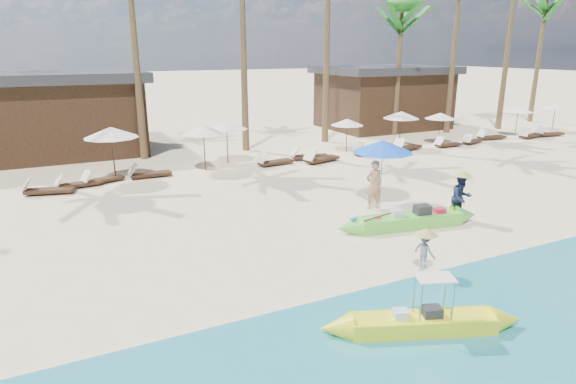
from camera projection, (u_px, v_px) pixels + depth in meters
name	position (u px, v px, depth m)	size (l,w,h in m)	color
ground	(351.00, 244.00, 13.95)	(240.00, 240.00, 0.00)	beige
wet_sand_strip	(487.00, 330.00, 9.63)	(240.00, 4.50, 0.01)	tan
green_canoe	(410.00, 220.00, 15.16)	(5.44, 1.28, 0.70)	#5BC23B
yellow_canoe	(422.00, 323.00, 9.54)	(4.40, 1.93, 1.20)	yellow
tourist	(374.00, 185.00, 16.79)	(0.64, 0.42, 1.75)	tan
vendor_green	(461.00, 198.00, 15.55)	(0.78, 0.60, 1.60)	#16213C
vendor_yellow	(425.00, 250.00, 11.91)	(0.59, 0.34, 0.92)	gray
blue_umbrella	(383.00, 146.00, 17.04)	(2.17, 2.17, 2.34)	#99999E
lounger_3_right	(45.00, 189.00, 18.64)	(1.95, 1.00, 0.64)	#3B2618
resort_parasol_4	(111.00, 132.00, 20.05)	(2.25, 2.25, 2.32)	#3B2618
lounger_4_left	(76.00, 183.00, 19.51)	(1.79, 0.76, 0.59)	#3B2618
lounger_4_right	(101.00, 179.00, 20.17)	(1.82, 1.10, 0.59)	#3B2618
resort_parasol_5	(203.00, 130.00, 21.92)	(2.05, 2.05, 2.11)	#3B2618
lounger_5_left	(148.00, 173.00, 21.08)	(1.82, 0.58, 0.62)	#3B2618
resort_parasol_6	(227.00, 125.00, 23.31)	(2.04, 2.04, 2.10)	#3B2618
lounger_6_left	(273.00, 161.00, 23.31)	(1.90, 0.80, 0.63)	#3B2618
lounger_6_right	(308.00, 155.00, 24.52)	(2.04, 0.96, 0.67)	#3B2618
resort_parasol_7	(347.00, 122.00, 25.90)	(1.78, 1.78, 1.83)	#3B2618
lounger_7_left	(320.00, 158.00, 23.88)	(2.07, 1.08, 0.67)	#3B2618
lounger_7_right	(371.00, 151.00, 25.52)	(2.07, 1.04, 0.68)	#3B2618
resort_parasol_8	(401.00, 115.00, 26.95)	(2.03, 2.03, 2.09)	#3B2618
lounger_8_left	(406.00, 147.00, 26.69)	(2.04, 1.03, 0.66)	#3B2618
resort_parasol_9	(440.00, 116.00, 28.27)	(1.80, 1.80, 1.85)	#3B2618
lounger_9_left	(447.00, 144.00, 27.69)	(1.70, 0.55, 0.57)	#3B2618
lounger_9_right	(472.00, 141.00, 28.64)	(1.72, 0.98, 0.56)	#3B2618
resort_parasol_10	(518.00, 109.00, 30.88)	(1.87, 1.87, 1.92)	#3B2618
lounger_10_left	(490.00, 136.00, 30.01)	(1.94, 0.78, 0.64)	#3B2618
lounger_10_right	(530.00, 135.00, 30.47)	(1.97, 0.83, 0.65)	#3B2618
resort_parasol_11	(556.00, 107.00, 32.76)	(1.81, 1.81, 1.86)	#3B2618
lounger_11_left	(548.00, 133.00, 31.12)	(2.03, 0.81, 0.67)	#3B2618
palm_6	(401.00, 22.00, 29.84)	(2.08, 2.08, 8.51)	brown
palm_9	(545.00, 12.00, 35.39)	(2.08, 2.08, 9.82)	brown
pavilion_west	(39.00, 114.00, 25.08)	(10.80, 6.60, 4.30)	#3B2618
pavilion_east	(383.00, 97.00, 34.27)	(8.80, 6.60, 4.30)	#3B2618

